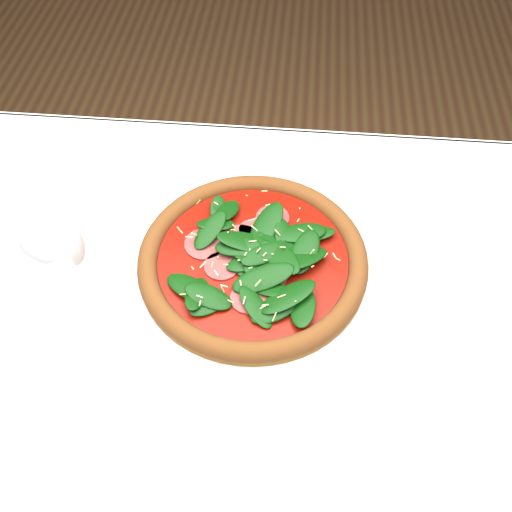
# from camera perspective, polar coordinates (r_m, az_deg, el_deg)

# --- Properties ---
(ground) EXTENTS (6.00, 6.00, 0.00)m
(ground) POSITION_cam_1_polar(r_m,az_deg,el_deg) (1.51, -1.70, -20.72)
(ground) COLOR brown
(ground) RESTS_ON ground
(dining_table) EXTENTS (1.21, 0.81, 0.75)m
(dining_table) POSITION_cam_1_polar(r_m,az_deg,el_deg) (0.91, -2.66, -8.48)
(dining_table) COLOR white
(dining_table) RESTS_ON ground
(plate) EXTENTS (0.39, 0.39, 0.02)m
(plate) POSITION_cam_1_polar(r_m,az_deg,el_deg) (0.86, -0.31, -1.08)
(plate) COLOR white
(plate) RESTS_ON dining_table
(pizza) EXTENTS (0.41, 0.41, 0.04)m
(pizza) POSITION_cam_1_polar(r_m,az_deg,el_deg) (0.84, -0.32, -0.15)
(pizza) COLOR #9F6E26
(pizza) RESTS_ON plate
(wine_glass) EXTENTS (0.08, 0.08, 0.20)m
(wine_glass) POSITION_cam_1_polar(r_m,az_deg,el_deg) (0.76, -19.58, 0.66)
(wine_glass) COLOR white
(wine_glass) RESTS_ON dining_table
(napkin) EXTENTS (0.17, 0.13, 0.01)m
(napkin) POSITION_cam_1_polar(r_m,az_deg,el_deg) (0.77, -23.93, -21.69)
(napkin) COLOR white
(napkin) RESTS_ON dining_table
(saucer_near) EXTENTS (0.14, 0.14, 0.01)m
(saucer_near) POSITION_cam_1_polar(r_m,az_deg,el_deg) (0.82, 24.22, -12.39)
(saucer_near) COLOR white
(saucer_near) RESTS_ON dining_table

